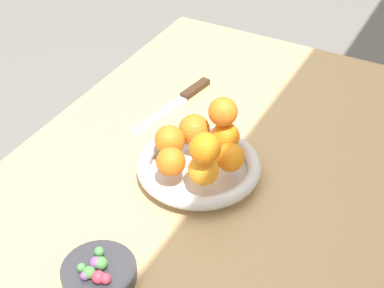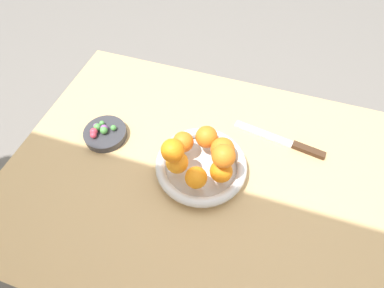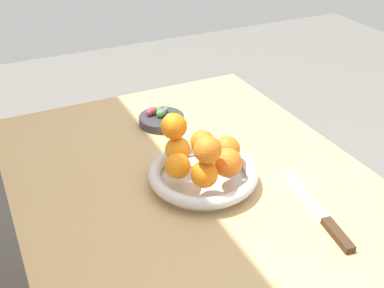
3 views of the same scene
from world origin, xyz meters
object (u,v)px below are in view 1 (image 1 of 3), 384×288
at_px(orange_2, 170,140).
at_px(orange_5, 230,157).
at_px(candy_ball_3, 85,276).
at_px(candy_ball_6, 96,263).
at_px(fruit_bowl, 199,168).
at_px(candy_ball_2, 89,272).
at_px(candy_ball_7, 101,263).
at_px(dining_table, 213,198).
at_px(candy_ball_1, 99,252).
at_px(candy_ball_4, 106,279).
at_px(candy_ball_0, 98,277).
at_px(orange_3, 171,162).
at_px(candy_dish, 99,273).
at_px(orange_0, 225,137).
at_px(orange_1, 195,129).
at_px(orange_7, 223,112).
at_px(knife, 179,101).
at_px(orange_6, 205,148).
at_px(candy_ball_5, 82,268).
at_px(orange_4, 203,170).

distance_m(orange_2, orange_5, 0.12).
distance_m(candy_ball_3, candy_ball_6, 0.03).
height_order(fruit_bowl, candy_ball_2, candy_ball_2).
bearing_deg(candy_ball_7, candy_ball_3, -16.98).
relative_size(dining_table, candy_ball_1, 67.13).
relative_size(candy_ball_2, candy_ball_4, 1.14).
bearing_deg(orange_2, candy_ball_0, 9.47).
relative_size(candy_ball_3, candy_ball_6, 0.74).
xyz_separation_m(candy_ball_0, candy_ball_7, (-0.02, -0.01, 0.00)).
bearing_deg(orange_3, candy_dish, 0.58).
height_order(orange_0, orange_1, orange_1).
xyz_separation_m(orange_7, knife, (-0.15, -0.18, -0.12)).
distance_m(fruit_bowl, orange_7, 0.12).
relative_size(orange_2, candy_ball_6, 2.80).
height_order(dining_table, fruit_bowl, fruit_bowl).
relative_size(dining_table, orange_7, 19.75).
height_order(fruit_bowl, orange_1, orange_1).
distance_m(candy_ball_0, knife, 0.54).
bearing_deg(orange_3, orange_7, 157.43).
relative_size(candy_dish, orange_6, 2.15).
distance_m(orange_5, candy_ball_0, 0.33).
height_order(orange_6, candy_ball_5, orange_6).
xyz_separation_m(orange_1, orange_4, (0.10, 0.07, -0.00)).
height_order(orange_4, candy_ball_0, orange_4).
distance_m(orange_0, candy_ball_7, 0.35).
bearing_deg(orange_2, candy_ball_1, 4.60).
relative_size(orange_0, candy_ball_6, 2.68).
bearing_deg(orange_2, orange_6, 62.49).
distance_m(orange_5, candy_ball_2, 0.33).
height_order(orange_0, orange_7, orange_7).
bearing_deg(candy_ball_3, orange_3, 179.43).
height_order(candy_dish, candy_ball_7, candy_ball_7).
bearing_deg(candy_ball_5, candy_ball_7, 129.21).
relative_size(orange_2, knife, 0.22).
xyz_separation_m(orange_1, candy_ball_5, (0.36, -0.01, -0.04)).
distance_m(candy_dish, candy_ball_7, 0.02).
height_order(orange_2, candy_ball_6, orange_2).
height_order(orange_3, candy_ball_6, orange_3).
height_order(candy_dish, candy_ball_0, candy_ball_0).
bearing_deg(knife, candy_ball_3, 13.79).
distance_m(orange_3, orange_7, 0.14).
bearing_deg(orange_4, candy_ball_0, -9.55).
relative_size(orange_6, candy_ball_2, 2.76).
distance_m(dining_table, candy_ball_5, 0.38).
relative_size(orange_1, candy_ball_7, 2.87).
bearing_deg(dining_table, candy_ball_6, -6.71).
distance_m(candy_dish, candy_ball_4, 0.04).
bearing_deg(candy_ball_3, candy_ball_7, 163.02).
xyz_separation_m(orange_4, candy_ball_5, (0.26, -0.08, -0.04)).
relative_size(candy_ball_2, candy_ball_7, 0.94).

